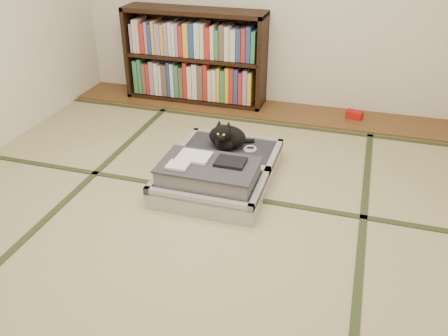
# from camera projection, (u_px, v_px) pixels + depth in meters

# --- Properties ---
(floor) EXTENTS (4.50, 4.50, 0.00)m
(floor) POSITION_uv_depth(u_px,v_px,m) (201.00, 226.00, 3.05)
(floor) COLOR tan
(floor) RESTS_ON ground
(wood_strip) EXTENTS (4.00, 0.50, 0.02)m
(wood_strip) POSITION_uv_depth(u_px,v_px,m) (267.00, 110.00, 4.71)
(wood_strip) COLOR brown
(wood_strip) RESTS_ON ground
(red_item) EXTENTS (0.17, 0.13, 0.07)m
(red_item) POSITION_uv_depth(u_px,v_px,m) (354.00, 115.00, 4.50)
(red_item) COLOR #B0140E
(red_item) RESTS_ON wood_strip
(tatami_borders) EXTENTS (4.00, 4.50, 0.01)m
(tatami_borders) POSITION_uv_depth(u_px,v_px,m) (223.00, 187.00, 3.46)
(tatami_borders) COLOR #2D381E
(tatami_borders) RESTS_ON ground
(bookcase) EXTENTS (1.42, 0.33, 0.92)m
(bookcase) POSITION_uv_depth(u_px,v_px,m) (195.00, 58.00, 4.75)
(bookcase) COLOR black
(bookcase) RESTS_ON wood_strip
(suitcase) EXTENTS (0.76, 1.01, 0.30)m
(suitcase) POSITION_uv_depth(u_px,v_px,m) (218.00, 171.00, 3.46)
(suitcase) COLOR #A9AAAE
(suitcase) RESTS_ON floor
(cat) EXTENTS (0.34, 0.34, 0.27)m
(cat) POSITION_uv_depth(u_px,v_px,m) (227.00, 137.00, 3.64)
(cat) COLOR black
(cat) RESTS_ON suitcase
(cable_coil) EXTENTS (0.10, 0.10, 0.03)m
(cable_coil) POSITION_uv_depth(u_px,v_px,m) (250.00, 149.00, 3.66)
(cable_coil) COLOR white
(cable_coil) RESTS_ON suitcase
(hanger) EXTENTS (0.44, 0.32, 0.01)m
(hanger) POSITION_uv_depth(u_px,v_px,m) (219.00, 182.00, 3.52)
(hanger) COLOR black
(hanger) RESTS_ON floor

